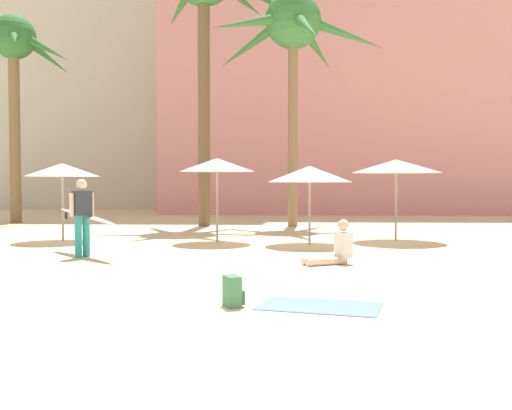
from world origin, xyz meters
The scene contains 12 objects.
ground centered at (0.00, 0.00, 0.00)m, with size 120.00×120.00×0.00m, color beige.
hotel_pink centered at (6.66, 30.17, 6.51)m, with size 23.73×10.86×13.02m, color pink.
palm_tree_far_left centered at (-9.84, 18.64, 6.96)m, with size 5.26×4.89×8.58m.
palm_tree_center centered at (1.61, 17.22, 7.37)m, with size 6.67×6.53×8.88m.
cafe_umbrella_0 centered at (4.45, 11.68, 2.14)m, with size 2.54×2.54×2.34m.
cafe_umbrella_2 centered at (-0.63, 11.14, 2.16)m, with size 2.12×2.12×2.36m.
cafe_umbrella_3 centered at (-5.11, 11.33, 2.04)m, with size 2.11×2.11×2.23m.
cafe_umbrella_5 centered at (1.93, 10.61, 1.90)m, with size 2.29×2.29×2.13m.
beach_towel centered at (1.68, 2.63, 0.01)m, with size 1.62×0.95×0.01m, color #6684E0.
backpack centered at (0.50, 2.58, 0.20)m, with size 0.32×0.35×0.42m.
person_far_left centered at (2.27, 6.81, 0.31)m, with size 1.06×0.76×0.92m.
person_mid_right centered at (-3.31, 7.82, 0.94)m, with size 2.26×2.49×1.76m.
Camera 1 is at (1.15, -5.30, 1.68)m, focal length 41.30 mm.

